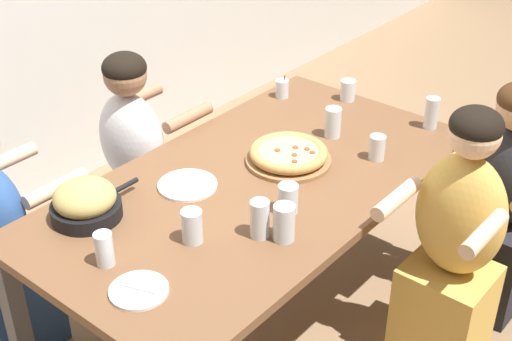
% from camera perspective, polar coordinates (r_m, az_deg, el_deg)
% --- Properties ---
extents(ground_plane, '(18.00, 18.00, 0.00)m').
position_cam_1_polar(ground_plane, '(3.35, 0.00, -11.85)').
color(ground_plane, '#896B4C').
rests_on(ground_plane, ground).
extents(dining_table, '(1.92, 1.03, 0.75)m').
position_cam_1_polar(dining_table, '(2.93, 0.00, -2.12)').
color(dining_table, brown).
rests_on(dining_table, ground).
extents(pizza_board_main, '(0.36, 0.36, 0.07)m').
position_cam_1_polar(pizza_board_main, '(3.01, 2.62, 1.26)').
color(pizza_board_main, '#996B42').
rests_on(pizza_board_main, dining_table).
extents(skillet_bowl, '(0.39, 0.27, 0.15)m').
position_cam_1_polar(skillet_bowl, '(2.72, -13.48, -2.47)').
color(skillet_bowl, black).
rests_on(skillet_bowl, dining_table).
extents(empty_plate_a, '(0.24, 0.24, 0.02)m').
position_cam_1_polar(empty_plate_a, '(2.87, -5.50, -1.17)').
color(empty_plate_a, white).
rests_on(empty_plate_a, dining_table).
extents(empty_plate_b, '(0.20, 0.20, 0.02)m').
position_cam_1_polar(empty_plate_b, '(2.37, -9.35, -9.46)').
color(empty_plate_b, white).
rests_on(empty_plate_b, dining_table).
extents(cocktail_glass_blue, '(0.07, 0.07, 0.11)m').
position_cam_1_polar(cocktail_glass_blue, '(3.58, 2.10, 6.49)').
color(cocktail_glass_blue, silver).
rests_on(cocktail_glass_blue, dining_table).
extents(drinking_glass_a, '(0.07, 0.07, 0.14)m').
position_cam_1_polar(drinking_glass_a, '(3.21, 6.17, 3.73)').
color(drinking_glass_a, silver).
rests_on(drinking_glass_a, dining_table).
extents(drinking_glass_b, '(0.06, 0.06, 0.13)m').
position_cam_1_polar(drinking_glass_b, '(2.47, -12.03, -6.32)').
color(drinking_glass_b, silver).
rests_on(drinking_glass_b, dining_table).
extents(drinking_glass_c, '(0.08, 0.08, 0.14)m').
position_cam_1_polar(drinking_glass_c, '(2.53, 2.25, -4.37)').
color(drinking_glass_c, silver).
rests_on(drinking_glass_c, dining_table).
extents(drinking_glass_d, '(0.07, 0.07, 0.10)m').
position_cam_1_polar(drinking_glass_d, '(3.57, 7.36, 6.38)').
color(drinking_glass_d, silver).
rests_on(drinking_glass_d, dining_table).
extents(drinking_glass_e, '(0.06, 0.06, 0.15)m').
position_cam_1_polar(drinking_glass_e, '(3.37, 13.85, 4.35)').
color(drinking_glass_e, silver).
rests_on(drinking_glass_e, dining_table).
extents(drinking_glass_f, '(0.07, 0.07, 0.15)m').
position_cam_1_polar(drinking_glass_f, '(2.54, 0.30, -3.89)').
color(drinking_glass_f, silver).
rests_on(drinking_glass_f, dining_table).
extents(drinking_glass_g, '(0.08, 0.08, 0.11)m').
position_cam_1_polar(drinking_glass_g, '(2.69, 2.57, -2.40)').
color(drinking_glass_g, silver).
rests_on(drinking_glass_g, dining_table).
extents(drinking_glass_h, '(0.07, 0.07, 0.11)m').
position_cam_1_polar(drinking_glass_h, '(3.07, 9.65, 1.73)').
color(drinking_glass_h, silver).
rests_on(drinking_glass_h, dining_table).
extents(drinking_glass_i, '(0.08, 0.08, 0.13)m').
position_cam_1_polar(drinking_glass_i, '(2.53, -5.14, -4.48)').
color(drinking_glass_i, silver).
rests_on(drinking_glass_i, dining_table).
extents(diner_far_center, '(0.51, 0.40, 1.13)m').
position_cam_1_polar(diner_far_center, '(3.45, -9.61, -0.16)').
color(diner_far_center, silver).
rests_on(diner_far_center, ground).
extents(diner_near_right, '(0.51, 0.40, 1.12)m').
position_cam_1_polar(diner_near_right, '(3.32, 18.88, -2.96)').
color(diner_near_right, '#232328').
rests_on(diner_near_right, ground).
extents(diner_near_midright, '(0.51, 0.40, 1.18)m').
position_cam_1_polar(diner_near_midright, '(2.95, 15.49, -6.44)').
color(diner_near_midright, gold).
rests_on(diner_near_midright, ground).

